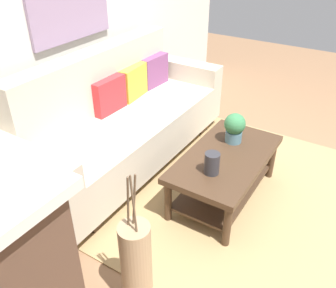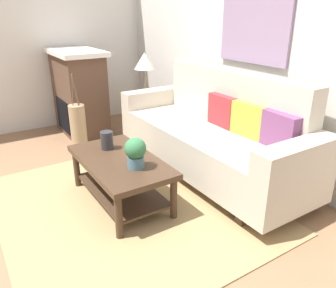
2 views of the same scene
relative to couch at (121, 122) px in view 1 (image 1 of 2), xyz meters
name	(u,v)px [view 1 (image 1 of 2)]	position (x,y,z in m)	size (l,w,h in m)	color
ground_plane	(280,210)	(0.11, -1.56, -0.43)	(9.29, 9.29, 0.00)	#8C6647
wall_back	(75,12)	(0.11, 0.54, 0.92)	(5.29, 0.10, 2.70)	silver
area_rug	(225,189)	(0.11, -1.06, -0.43)	(2.41, 2.12, 0.01)	#A38456
couch	(121,122)	(0.00, 0.00, 0.00)	(2.36, 0.84, 1.08)	beige
throw_pillow_crimson	(109,95)	(0.00, 0.12, 0.25)	(0.36, 0.12, 0.32)	red
throw_pillow_mustard	(133,82)	(0.37, 0.12, 0.25)	(0.36, 0.12, 0.32)	gold
throw_pillow_plum	(154,71)	(0.74, 0.12, 0.25)	(0.36, 0.12, 0.32)	#7A4270
coffee_table	(225,167)	(0.01, -1.07, -0.12)	(1.10, 0.60, 0.43)	#422D1E
tabletop_vase	(212,163)	(-0.26, -1.07, 0.08)	(0.12, 0.12, 0.17)	#2D2D33
potted_plant_tabletop	(235,127)	(0.25, -1.03, 0.14)	(0.18, 0.18, 0.26)	slate
floor_vase	(136,267)	(-1.19, -1.05, -0.11)	(0.19, 0.19, 0.63)	tan
floor_vase_branch_a	(134,200)	(-1.17, -1.05, 0.38)	(0.01, 0.01, 0.36)	brown
floor_vase_branch_b	(128,202)	(-1.20, -1.03, 0.38)	(0.01, 0.01, 0.36)	brown
floor_vase_branch_c	(133,205)	(-1.20, -1.06, 0.38)	(0.01, 0.01, 0.36)	brown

